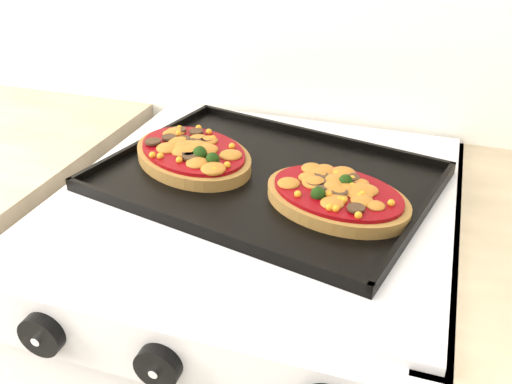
% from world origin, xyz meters
% --- Properties ---
extents(control_panel, '(0.60, 0.02, 0.09)m').
position_xyz_m(control_panel, '(0.04, 1.39, 0.85)').
color(control_panel, silver).
rests_on(control_panel, stove).
extents(knob_left, '(0.06, 0.02, 0.06)m').
position_xyz_m(knob_left, '(-0.12, 1.37, 0.85)').
color(knob_left, black).
rests_on(knob_left, control_panel).
extents(knob_center, '(0.05, 0.02, 0.05)m').
position_xyz_m(knob_center, '(0.03, 1.37, 0.85)').
color(knob_center, black).
rests_on(knob_center, control_panel).
extents(baking_tray, '(0.56, 0.47, 0.02)m').
position_xyz_m(baking_tray, '(0.05, 1.72, 0.92)').
color(baking_tray, black).
rests_on(baking_tray, stove).
extents(pizza_left, '(0.28, 0.26, 0.03)m').
position_xyz_m(pizza_left, '(-0.08, 1.73, 0.94)').
color(pizza_left, olive).
rests_on(pizza_left, baking_tray).
extents(pizza_right, '(0.26, 0.21, 0.03)m').
position_xyz_m(pizza_right, '(0.17, 1.67, 0.94)').
color(pizza_right, olive).
rests_on(pizza_right, baking_tray).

